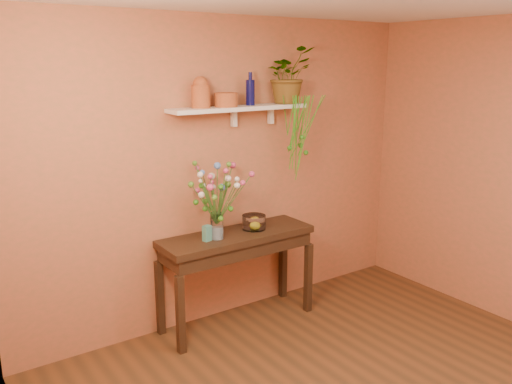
# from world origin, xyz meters

# --- Properties ---
(room) EXTENTS (4.04, 4.04, 2.70)m
(room) POSITION_xyz_m (0.00, 0.00, 1.35)
(room) COLOR #58331A
(room) RESTS_ON ground
(sideboard) EXTENTS (1.39, 0.45, 0.85)m
(sideboard) POSITION_xyz_m (-0.06, 1.76, 0.72)
(sideboard) COLOR #342114
(sideboard) RESTS_ON ground
(wall_shelf) EXTENTS (1.30, 0.24, 0.19)m
(wall_shelf) POSITION_xyz_m (0.06, 1.87, 1.92)
(wall_shelf) COLOR white
(wall_shelf) RESTS_ON room
(terracotta_jug) EXTENTS (0.18, 0.18, 0.26)m
(terracotta_jug) POSITION_xyz_m (-0.32, 1.89, 2.06)
(terracotta_jug) COLOR #BA4E26
(terracotta_jug) RESTS_ON wall_shelf
(terracotta_pot) EXTENTS (0.20, 0.20, 0.12)m
(terracotta_pot) POSITION_xyz_m (-0.09, 1.85, 2.00)
(terracotta_pot) COLOR #BA4E26
(terracotta_pot) RESTS_ON wall_shelf
(blue_bottle) EXTENTS (0.09, 0.09, 0.28)m
(blue_bottle) POSITION_xyz_m (0.17, 1.88, 2.05)
(blue_bottle) COLOR #0A0B41
(blue_bottle) RESTS_ON wall_shelf
(spider_plant) EXTENTS (0.51, 0.47, 0.50)m
(spider_plant) POSITION_xyz_m (0.58, 1.89, 2.19)
(spider_plant) COLOR #317A1B
(spider_plant) RESTS_ON wall_shelf
(plant_fronds) EXTENTS (0.37, 0.32, 0.80)m
(plant_fronds) POSITION_xyz_m (0.61, 1.74, 1.66)
(plant_fronds) COLOR #317A1B
(plant_fronds) RESTS_ON wall_shelf
(glass_vase) EXTENTS (0.11, 0.11, 0.23)m
(glass_vase) POSITION_xyz_m (-0.28, 1.72, 0.94)
(glass_vase) COLOR white
(glass_vase) RESTS_ON sideboard
(bouquet) EXTENTS (0.52, 0.45, 0.52)m
(bouquet) POSITION_xyz_m (-0.28, 1.72, 1.30)
(bouquet) COLOR #386B28
(bouquet) RESTS_ON glass_vase
(glass_bowl) EXTENTS (0.21, 0.21, 0.13)m
(glass_bowl) POSITION_xyz_m (0.13, 1.77, 0.90)
(glass_bowl) COLOR white
(glass_bowl) RESTS_ON sideboard
(lemon) EXTENTS (0.07, 0.07, 0.07)m
(lemon) POSITION_xyz_m (0.13, 1.75, 0.89)
(lemon) COLOR #FFF61E
(lemon) RESTS_ON glass_bowl
(carton) EXTENTS (0.08, 0.06, 0.13)m
(carton) POSITION_xyz_m (-0.38, 1.72, 0.91)
(carton) COLOR teal
(carton) RESTS_ON sideboard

